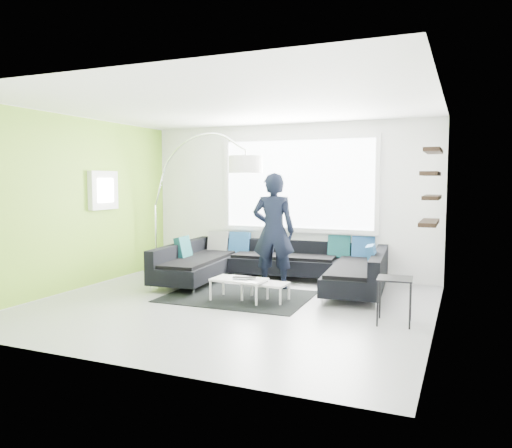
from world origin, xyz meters
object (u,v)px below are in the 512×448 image
Objects in this scene: coffee_table at (252,290)px; sectional_sofa at (274,266)px; person at (273,231)px; laptop at (244,279)px; arc_lamp at (155,205)px; side_table at (394,301)px.

sectional_sofa is at bearing 95.43° from coffee_table.
sectional_sofa is 2.00× the size of person.
laptop is (-0.01, -1.19, 0.00)m from sectional_sofa.
laptop is at bearing -15.34° from arc_lamp.
laptop is at bearing -95.51° from sectional_sofa.
arc_lamp reaches higher than coffee_table.
sectional_sofa reaches higher than side_table.
person reaches higher than sectional_sofa.
coffee_table is 0.39× the size of arc_lamp.
arc_lamp is at bearing 159.63° from side_table.
person is at bearing 70.71° from laptop.
sectional_sofa is 2.61m from side_table.
laptop reaches higher than coffee_table.
coffee_table is at bearing 37.89° from laptop.
sectional_sofa is at bearing -83.89° from person.
arc_lamp is at bearing 154.20° from coffee_table.
side_table is at bearing -23.49° from laptop.
person is (2.56, -0.41, -0.35)m from arc_lamp.
side_table is at bearing -9.10° from coffee_table.
person is at bearing 93.09° from coffee_table.
side_table is at bearing -5.58° from arc_lamp.
person reaches higher than laptop.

